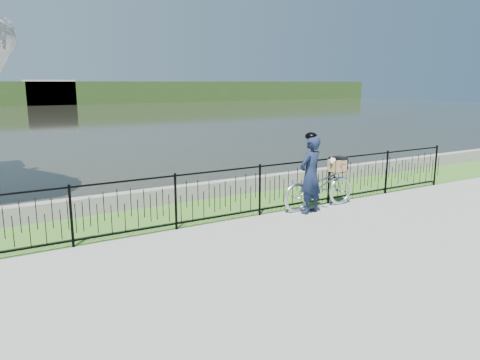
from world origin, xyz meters
TOP-DOWN VIEW (x-y plane):
  - ground at (0.00, 0.00)m, footprint 120.00×120.00m
  - grass_strip at (0.00, 2.60)m, footprint 60.00×2.00m
  - water at (0.00, 33.00)m, footprint 120.00×120.00m
  - quay_wall at (0.00, 3.60)m, footprint 60.00×0.30m
  - fence at (0.00, 1.60)m, footprint 14.00×0.06m
  - far_building_right at (6.00, 58.50)m, footprint 6.00×3.00m
  - bicycle_rig at (2.52, 1.40)m, footprint 2.00×0.70m
  - cyclist at (2.07, 1.18)m, footprint 0.73×0.57m

SIDE VIEW (x-z plane):
  - ground at x=0.00m, z-range 0.00..0.00m
  - water at x=0.00m, z-range 0.00..0.00m
  - grass_strip at x=0.00m, z-range 0.00..0.01m
  - quay_wall at x=0.00m, z-range 0.00..0.40m
  - bicycle_rig at x=2.52m, z-range -0.06..1.13m
  - fence at x=0.00m, z-range 0.00..1.15m
  - cyclist at x=2.07m, z-range -0.01..1.81m
  - far_building_right at x=6.00m, z-range 0.00..3.20m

